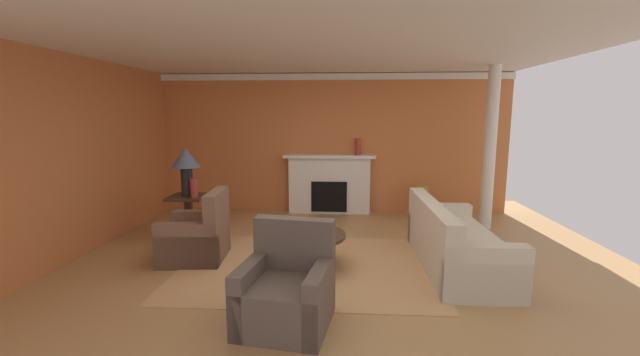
{
  "coord_description": "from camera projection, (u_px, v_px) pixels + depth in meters",
  "views": [
    {
      "loc": [
        0.39,
        -4.83,
        1.96
      ],
      "look_at": [
        0.01,
        1.07,
        1.0
      ],
      "focal_mm": 22.2,
      "sensor_mm": 36.0,
      "label": 1
    }
  ],
  "objects": [
    {
      "name": "ground_plane",
      "position": [
        314.0,
        268.0,
        5.1
      ],
      "size": [
        8.52,
        8.52,
        0.0
      ],
      "primitive_type": "plane",
      "color": "tan"
    },
    {
      "name": "wall_fireplace",
      "position": [
        326.0,
        143.0,
        7.96
      ],
      "size": [
        7.15,
        0.12,
        2.76
      ],
      "primitive_type": "cube",
      "color": "#CC723D",
      "rests_on": "ground_plane"
    },
    {
      "name": "wall_window",
      "position": [
        71.0,
        157.0,
        5.38
      ],
      "size": [
        0.12,
        6.73,
        2.76
      ],
      "primitive_type": "cube",
      "color": "#CC723D",
      "rests_on": "ground_plane"
    },
    {
      "name": "ceiling_panel",
      "position": [
        315.0,
        47.0,
        4.95
      ],
      "size": [
        7.15,
        6.73,
        0.06
      ],
      "primitive_type": "cube",
      "color": "white"
    },
    {
      "name": "crown_moulding",
      "position": [
        326.0,
        77.0,
        7.67
      ],
      "size": [
        7.15,
        0.08,
        0.12
      ],
      "primitive_type": "cube",
      "color": "white"
    },
    {
      "name": "area_rug",
      "position": [
        307.0,
        266.0,
        5.12
      ],
      "size": [
        3.24,
        2.39,
        0.01
      ],
      "primitive_type": "cube",
      "color": "tan",
      "rests_on": "ground_plane"
    },
    {
      "name": "fireplace",
      "position": [
        329.0,
        185.0,
        7.87
      ],
      "size": [
        1.8,
        0.35,
        1.17
      ],
      "color": "white",
      "rests_on": "ground_plane"
    },
    {
      "name": "sofa",
      "position": [
        454.0,
        245.0,
        5.07
      ],
      "size": [
        0.93,
        2.11,
        0.85
      ],
      "color": "beige",
      "rests_on": "ground_plane"
    },
    {
      "name": "armchair_near_window",
      "position": [
        197.0,
        238.0,
        5.35
      ],
      "size": [
        0.86,
        0.86,
        0.95
      ],
      "color": "brown",
      "rests_on": "ground_plane"
    },
    {
      "name": "armchair_facing_fireplace",
      "position": [
        287.0,
        292.0,
        3.7
      ],
      "size": [
        0.91,
        0.91,
        0.95
      ],
      "color": "brown",
      "rests_on": "ground_plane"
    },
    {
      "name": "coffee_table",
      "position": [
        307.0,
        242.0,
        5.07
      ],
      "size": [
        1.0,
        1.0,
        0.45
      ],
      "color": "#3D2D1E",
      "rests_on": "ground_plane"
    },
    {
      "name": "side_table",
      "position": [
        189.0,
        214.0,
        6.21
      ],
      "size": [
        0.56,
        0.56,
        0.7
      ],
      "color": "#3D2D1E",
      "rests_on": "ground_plane"
    },
    {
      "name": "table_lamp",
      "position": [
        186.0,
        162.0,
        6.08
      ],
      "size": [
        0.44,
        0.44,
        0.75
      ],
      "color": "black",
      "rests_on": "side_table"
    },
    {
      "name": "vase_on_side_table",
      "position": [
        194.0,
        188.0,
        6.01
      ],
      "size": [
        0.11,
        0.11,
        0.29
      ],
      "primitive_type": "cylinder",
      "color": "#9E3328",
      "rests_on": "side_table"
    },
    {
      "name": "vase_tall_corner",
      "position": [
        421.0,
        201.0,
        7.51
      ],
      "size": [
        0.27,
        0.27,
        0.64
      ],
      "primitive_type": "cylinder",
      "color": "#B7892D",
      "rests_on": "ground_plane"
    },
    {
      "name": "vase_mantel_right",
      "position": [
        358.0,
        147.0,
        7.67
      ],
      "size": [
        0.12,
        0.12,
        0.33
      ],
      "primitive_type": "cylinder",
      "color": "#9E3328",
      "rests_on": "fireplace"
    },
    {
      "name": "book_red_cover",
      "position": [
        319.0,
        228.0,
        5.21
      ],
      "size": [
        0.27,
        0.25,
        0.06
      ],
      "primitive_type": "cube",
      "rotation": [
        0.0,
        0.0,
        0.32
      ],
      "color": "navy",
      "rests_on": "coffee_table"
    },
    {
      "name": "book_art_folio",
      "position": [
        320.0,
        225.0,
        5.13
      ],
      "size": [
        0.25,
        0.22,
        0.05
      ],
      "primitive_type": "cube",
      "rotation": [
        0.0,
        0.0,
        -0.18
      ],
      "color": "maroon",
      "rests_on": "coffee_table"
    },
    {
      "name": "book_small_novel",
      "position": [
        305.0,
        228.0,
        4.87
      ],
      "size": [
        0.21,
        0.16,
        0.04
      ],
      "primitive_type": "cube",
      "rotation": [
        0.0,
        0.0,
        -0.1
      ],
      "color": "tan",
      "rests_on": "coffee_table"
    },
    {
      "name": "column_white",
      "position": [
        490.0,
        149.0,
        6.67
      ],
      "size": [
        0.2,
        0.2,
        2.76
      ],
      "primitive_type": "cylinder",
      "color": "white",
      "rests_on": "ground_plane"
    }
  ]
}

